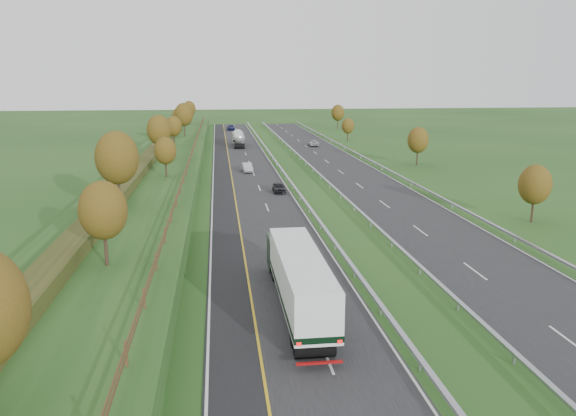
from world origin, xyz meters
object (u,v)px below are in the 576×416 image
at_px(car_dark_near, 279,187).
at_px(car_silver_mid, 247,167).
at_px(road_tanker, 238,138).
at_px(car_small_far, 231,128).
at_px(car_oncoming, 313,143).
at_px(box_lorry, 298,277).

xyz_separation_m(car_dark_near, car_silver_mid, (-3.24, 17.36, 0.05)).
bearing_deg(car_silver_mid, road_tanker, 86.36).
xyz_separation_m(road_tanker, car_small_far, (-0.68, 40.30, -1.07)).
bearing_deg(car_dark_near, car_silver_mid, 100.90).
relative_size(car_dark_near, car_small_far, 0.74).
xyz_separation_m(road_tanker, car_oncoming, (16.51, -2.05, -1.19)).
height_order(box_lorry, car_silver_mid, box_lorry).
bearing_deg(car_oncoming, box_lorry, 81.66).
xyz_separation_m(box_lorry, road_tanker, (-0.22, 91.76, -0.47)).
height_order(car_silver_mid, car_oncoming, car_silver_mid).
bearing_deg(car_small_far, car_dark_near, -90.19).
relative_size(box_lorry, car_oncoming, 3.55).
height_order(car_dark_near, car_oncoming, car_dark_near).
relative_size(road_tanker, car_small_far, 2.17).
height_order(box_lorry, road_tanker, box_lorry).
bearing_deg(car_silver_mid, car_dark_near, -83.01).
bearing_deg(box_lorry, car_oncoming, 79.71).
bearing_deg(box_lorry, car_silver_mid, 90.25).
xyz_separation_m(car_small_far, car_oncoming, (17.19, -42.35, -0.12)).
relative_size(road_tanker, car_oncoming, 2.45).
height_order(road_tanker, car_small_far, road_tanker).
bearing_deg(road_tanker, car_silver_mid, -90.04).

